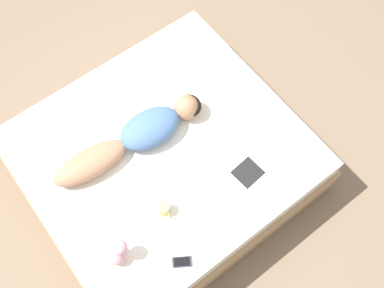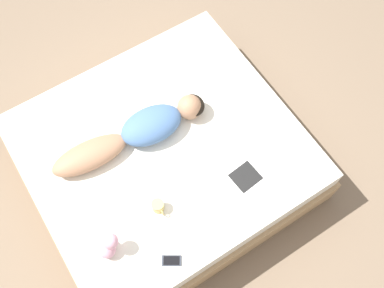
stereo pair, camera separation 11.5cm
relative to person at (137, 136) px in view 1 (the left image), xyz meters
name	(u,v)px [view 1 (the left image)]	position (x,y,z in m)	size (l,w,h in m)	color
ground_plane	(166,172)	(0.16, 0.11, -0.57)	(12.00, 12.00, 0.00)	#7A6651
bed	(164,161)	(0.16, 0.11, -0.33)	(1.86, 2.02, 0.48)	tan
person	(137,136)	(0.00, 0.00, 0.00)	(0.34, 1.23, 0.19)	#A37556
open_magazine	(235,161)	(0.56, 0.47, -0.08)	(0.56, 0.32, 0.01)	white
coffee_mug	(164,209)	(0.55, -0.16, -0.04)	(0.12, 0.09, 0.09)	tan
cell_phone	(182,262)	(0.91, -0.27, -0.08)	(0.13, 0.15, 0.01)	#333842
plush_toy	(117,252)	(0.62, -0.58, 0.00)	(0.14, 0.16, 0.20)	#DB9EB2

